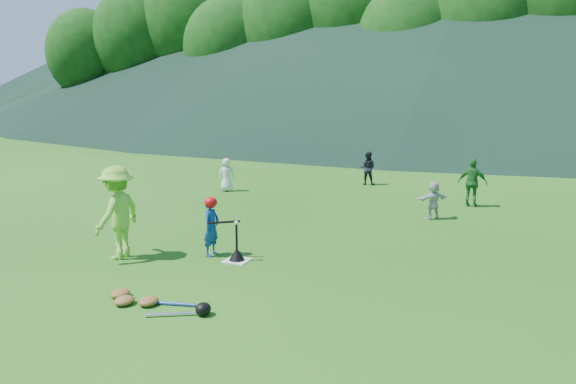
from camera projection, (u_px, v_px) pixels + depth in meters
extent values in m
plane|color=#1F4F12|center=(237.00, 261.00, 10.52)|extent=(120.00, 120.00, 0.00)
cube|color=silver|center=(237.00, 261.00, 10.52)|extent=(0.45, 0.45, 0.02)
sphere|color=white|center=(236.00, 223.00, 10.39)|extent=(0.08, 0.08, 0.08)
imported|color=navy|center=(211.00, 227.00, 10.78)|extent=(0.29, 0.42, 1.13)
imported|color=#81CC3C|center=(117.00, 212.00, 10.58)|extent=(0.69, 1.16, 1.77)
imported|color=silver|center=(227.00, 175.00, 17.75)|extent=(0.61, 0.53, 1.06)
imported|color=black|center=(368.00, 168.00, 18.99)|extent=(0.58, 0.47, 1.13)
imported|color=#1F6827|center=(472.00, 183.00, 15.35)|extent=(0.79, 0.36, 1.33)
imported|color=#B9B9B9|center=(433.00, 200.00, 13.87)|extent=(0.83, 0.82, 0.95)
cone|color=black|center=(237.00, 255.00, 10.50)|extent=(0.30, 0.30, 0.18)
cylinder|color=black|center=(237.00, 238.00, 10.44)|extent=(0.04, 0.04, 0.50)
ellipsoid|color=red|center=(211.00, 202.00, 10.69)|extent=(0.24, 0.26, 0.22)
cylinder|color=black|center=(224.00, 222.00, 10.59)|extent=(0.56, 0.34, 0.07)
ellipsoid|color=olive|center=(124.00, 301.00, 8.37)|extent=(0.28, 0.34, 0.13)
ellipsoid|color=olive|center=(149.00, 301.00, 8.34)|extent=(0.28, 0.34, 0.13)
ellipsoid|color=olive|center=(120.00, 293.00, 8.66)|extent=(0.28, 0.34, 0.13)
cylinder|color=silver|center=(171.00, 314.00, 7.94)|extent=(0.66, 0.40, 0.06)
cylinder|color=#263FA5|center=(174.00, 304.00, 8.33)|extent=(0.67, 0.21, 0.05)
ellipsoid|color=black|center=(203.00, 309.00, 7.96)|extent=(0.22, 0.24, 0.19)
cube|color=gray|center=(441.00, 131.00, 35.86)|extent=(70.00, 0.03, 1.20)
cube|color=yellow|center=(441.00, 121.00, 35.75)|extent=(70.00, 0.08, 0.08)
cylinder|color=gray|center=(31.00, 120.00, 49.06)|extent=(0.07, 0.07, 1.30)
cylinder|color=gray|center=(441.00, 131.00, 35.86)|extent=(0.07, 0.07, 1.30)
cylinder|color=#382314|center=(89.00, 108.00, 51.39)|extent=(0.56, 0.56, 3.15)
ellipsoid|color=#164711|center=(86.00, 52.00, 50.50)|extent=(6.84, 6.84, 7.87)
cylinder|color=#382314|center=(142.00, 105.00, 50.89)|extent=(0.56, 0.56, 3.74)
ellipsoid|color=#164711|center=(139.00, 38.00, 49.84)|extent=(8.13, 8.13, 9.35)
cylinder|color=#382314|center=(196.00, 102.00, 50.39)|extent=(0.56, 0.56, 4.34)
ellipsoid|color=#164711|center=(194.00, 22.00, 49.17)|extent=(9.42, 9.42, 10.84)
cylinder|color=#382314|center=(228.00, 110.00, 45.96)|extent=(0.56, 0.56, 3.18)
ellipsoid|color=#164711|center=(226.00, 47.00, 45.06)|extent=(6.92, 6.92, 7.95)
cylinder|color=#382314|center=(289.00, 107.00, 45.46)|extent=(0.56, 0.56, 3.78)
ellipsoid|color=#164711|center=(289.00, 30.00, 44.39)|extent=(8.21, 8.21, 9.44)
cylinder|color=#382314|center=(351.00, 103.00, 44.96)|extent=(0.56, 0.56, 4.38)
ellipsoid|color=#164711|center=(353.00, 13.00, 43.72)|extent=(9.50, 9.50, 10.92)
cylinder|color=#382314|center=(403.00, 112.00, 40.52)|extent=(0.56, 0.56, 3.22)
ellipsoid|color=#164711|center=(406.00, 40.00, 39.62)|extent=(6.99, 6.99, 8.04)
cylinder|color=#382314|center=(475.00, 108.00, 40.02)|extent=(0.56, 0.56, 3.81)
ellipsoid|color=#164711|center=(480.00, 20.00, 38.95)|extent=(8.28, 8.28, 9.53)
cylinder|color=#382314|center=(548.00, 104.00, 39.52)|extent=(0.56, 0.56, 4.41)
ellipsoid|color=#164711|center=(557.00, 1.00, 38.28)|extent=(9.58, 9.58, 11.01)
cone|color=black|center=(496.00, 3.00, 83.11)|extent=(140.00, 140.00, 32.00)
cone|color=black|center=(209.00, 50.00, 94.79)|extent=(80.00, 80.00, 20.00)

